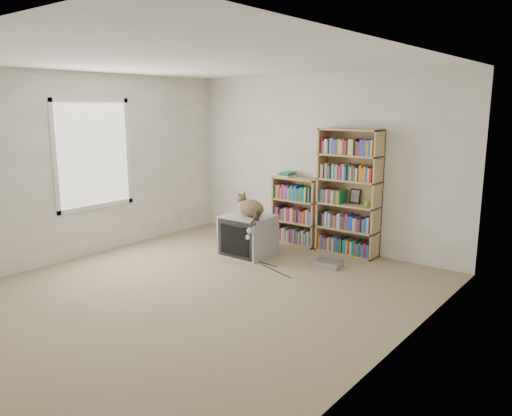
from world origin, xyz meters
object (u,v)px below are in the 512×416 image
Objects in this scene: crt_tv at (248,235)px; bookcase_short at (297,213)px; cat at (251,211)px; bookcase_tall at (349,195)px; dvd_player at (328,264)px.

bookcase_short reaches higher than crt_tv.
bookcase_short is at bearing 95.49° from cat.
cat is at bearing -133.99° from bookcase_tall.
bookcase_short is at bearing -179.94° from bookcase_tall.
cat is 1.25m from dvd_player.
crt_tv is 1.10× the size of cat.
crt_tv reaches higher than dvd_player.
cat is 1.73× the size of dvd_player.
dvd_player is (1.15, 0.23, -0.24)m from crt_tv.
bookcase_tall is 1.73× the size of bookcase_short.
crt_tv is 0.65× the size of bookcase_short.
bookcase_tall is at bearing 40.52° from crt_tv.
dvd_player is at bearing -82.18° from bookcase_tall.
dvd_player is at bearing 26.78° from cat.
crt_tv is at bearing 157.87° from cat.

